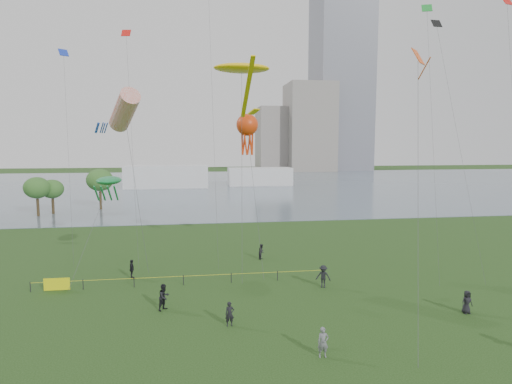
{
  "coord_description": "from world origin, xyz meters",
  "views": [
    {
      "loc": [
        -4.78,
        -22.61,
        11.69
      ],
      "look_at": [
        0.0,
        10.0,
        8.0
      ],
      "focal_mm": 30.0,
      "sensor_mm": 36.0,
      "label": 1
    }
  ],
  "objects": [
    {
      "name": "kite_delta",
      "position": [
        11.25,
        6.6,
        16.89
      ],
      "size": [
        5.48,
        10.77,
        18.6
      ],
      "rotation": [
        0.0,
        0.0,
        -0.07
      ],
      "color": "#3F3F42"
    },
    {
      "name": "kite_flyer",
      "position": [
        2.13,
        -0.95,
        0.85
      ],
      "size": [
        0.64,
        0.44,
        1.69
      ],
      "primitive_type": "imported",
      "rotation": [
        0.0,
        0.0,
        -0.06
      ],
      "color": "slate",
      "rests_on": "ground_plane"
    },
    {
      "name": "ground_plane",
      "position": [
        0.0,
        0.0,
        0.0
      ],
      "size": [
        400.0,
        400.0,
        0.0
      ],
      "primitive_type": "plane",
      "color": "#183310"
    },
    {
      "name": "pavilion_right",
      "position": [
        14.0,
        98.0,
        2.5
      ],
      "size": [
        18.0,
        7.0,
        5.0
      ],
      "primitive_type": "cube",
      "color": "silver",
      "rests_on": "ground_plane"
    },
    {
      "name": "spectator_d",
      "position": [
        13.85,
        3.55,
        0.8
      ],
      "size": [
        0.82,
        0.57,
        1.61
      ],
      "primitive_type": "imported",
      "rotation": [
        0.0,
        0.0,
        0.08
      ],
      "color": "black",
      "rests_on": "ground_plane"
    },
    {
      "name": "kite_stingray",
      "position": [
        -0.28,
        17.06,
        18.52
      ],
      "size": [
        5.16,
        10.09,
        19.0
      ],
      "rotation": [
        0.0,
        0.0,
        -0.23
      ],
      "color": "#3F3F42"
    },
    {
      "name": "spectator_f",
      "position": [
        -2.62,
        3.86,
        0.8
      ],
      "size": [
        0.6,
        0.41,
        1.59
      ],
      "primitive_type": "imported",
      "rotation": [
        0.0,
        0.0,
        0.04
      ],
      "color": "black",
      "rests_on": "ground_plane"
    },
    {
      "name": "building_low",
      "position": [
        32.0,
        168.0,
        14.0
      ],
      "size": [
        16.0,
        18.0,
        28.0
      ],
      "primitive_type": "cube",
      "color": "gray",
      "rests_on": "ground_plane"
    },
    {
      "name": "spectator_c",
      "position": [
        -10.25,
        14.87,
        0.84
      ],
      "size": [
        0.62,
        1.06,
        1.69
      ],
      "primitive_type": "imported",
      "rotation": [
        0.0,
        0.0,
        1.8
      ],
      "color": "black",
      "rests_on": "ground_plane"
    },
    {
      "name": "fence",
      "position": [
        -11.88,
        12.5,
        0.55
      ],
      "size": [
        24.07,
        0.07,
        1.05
      ],
      "color": "black",
      "rests_on": "ground_plane"
    },
    {
      "name": "building_mid",
      "position": [
        46.0,
        162.0,
        19.0
      ],
      "size": [
        20.0,
        20.0,
        38.0
      ],
      "primitive_type": "cube",
      "color": "gray",
      "rests_on": "ground_plane"
    },
    {
      "name": "tower",
      "position": [
        62.0,
        168.0,
        60.0
      ],
      "size": [
        24.0,
        24.0,
        120.0
      ],
      "primitive_type": "cube",
      "color": "slate",
      "rests_on": "ground_plane"
    },
    {
      "name": "kite_windsock",
      "position": [
        -10.76,
        17.04,
        14.67
      ],
      "size": [
        4.23,
        5.07,
        16.57
      ],
      "rotation": [
        0.0,
        0.0,
        -0.38
      ],
      "color": "#3F3F42"
    },
    {
      "name": "kite_creature",
      "position": [
        -12.48,
        18.0,
        8.34
      ],
      "size": [
        3.46,
        7.84,
        8.76
      ],
      "rotation": [
        0.0,
        0.0,
        0.27
      ],
      "color": "#3F3F42"
    },
    {
      "name": "pavilion_left",
      "position": [
        -12.0,
        95.0,
        3.0
      ],
      "size": [
        22.0,
        8.0,
        6.0
      ],
      "primitive_type": "cube",
      "color": "silver",
      "rests_on": "ground_plane"
    },
    {
      "name": "kite_octopus",
      "position": [
        0.42,
        18.72,
        13.46
      ],
      "size": [
        2.11,
        6.97,
        14.61
      ],
      "rotation": [
        0.0,
        0.0,
        -0.16
      ],
      "color": "#3F3F42"
    },
    {
      "name": "spectator_b",
      "position": [
        5.59,
        10.19,
        0.93
      ],
      "size": [
        1.38,
        1.1,
        1.86
      ],
      "primitive_type": "imported",
      "rotation": [
        0.0,
        0.0,
        -0.4
      ],
      "color": "black",
      "rests_on": "ground_plane"
    },
    {
      "name": "small_kites",
      "position": [
        0.36,
        18.03,
        22.57
      ],
      "size": [
        44.76,
        12.94,
        11.49
      ],
      "color": "red"
    },
    {
      "name": "trees",
      "position": [
        -34.91,
        49.85,
        5.37
      ],
      "size": [
        29.62,
        15.84,
        8.4
      ],
      "color": "#352918",
      "rests_on": "ground_plane"
    },
    {
      "name": "lake",
      "position": [
        0.0,
        100.0,
        0.02
      ],
      "size": [
        400.0,
        120.0,
        0.08
      ],
      "primitive_type": "cube",
      "color": "slate",
      "rests_on": "ground_plane"
    },
    {
      "name": "spectator_a",
      "position": [
        -6.98,
        7.22,
        0.94
      ],
      "size": [
        1.14,
        1.16,
        1.88
      ],
      "primitive_type": "imported",
      "rotation": [
        0.0,
        0.0,
        0.85
      ],
      "color": "black",
      "rests_on": "ground_plane"
    },
    {
      "name": "spectator_g",
      "position": [
        1.98,
        19.56,
        0.78
      ],
      "size": [
        0.9,
        0.96,
        1.56
      ],
      "primitive_type": "imported",
      "rotation": [
        0.0,
        0.0,
        1.01
      ],
      "color": "black",
      "rests_on": "ground_plane"
    }
  ]
}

